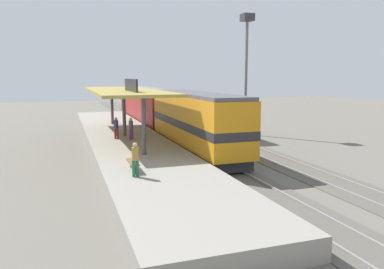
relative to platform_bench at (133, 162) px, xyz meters
name	(u,v)px	position (x,y,z in m)	size (l,w,h in m)	color
ground_plane	(199,142)	(8.00, 11.84, -1.34)	(120.00, 120.00, 0.00)	#666056
track_near	(178,143)	(6.00, 11.84, -1.31)	(3.20, 110.00, 0.16)	#565249
track_far	(226,140)	(10.60, 11.84, -1.31)	(3.20, 110.00, 0.16)	#565249
platform	(125,141)	(1.40, 11.84, -0.89)	(6.00, 44.00, 0.90)	gray
station_canopy	(124,92)	(1.40, 11.75, 3.19)	(5.20, 18.00, 4.70)	#47474C
platform_bench	(133,162)	(0.00, 0.00, 0.00)	(0.44, 1.70, 0.50)	#333338
locomotive	(196,122)	(6.00, 7.15, 1.07)	(2.93, 14.43, 4.44)	#28282D
passenger_carriage_single	(146,105)	(6.00, 25.15, 0.97)	(2.90, 20.00, 4.24)	#28282D
freight_car	(208,114)	(10.60, 16.41, 0.63)	(2.80, 12.00, 3.54)	#28282D
light_mast	(247,49)	(13.80, 14.42, 7.05)	(1.10, 1.10, 11.70)	slate
person_waiting	(116,127)	(0.54, 10.47, 0.51)	(0.34, 0.34, 1.71)	maroon
person_walking	(135,158)	(-0.09, -1.26, 0.51)	(0.34, 0.34, 1.71)	#23603D
person_boarding	(131,127)	(1.57, 9.72, 0.51)	(0.34, 0.34, 1.71)	#663375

